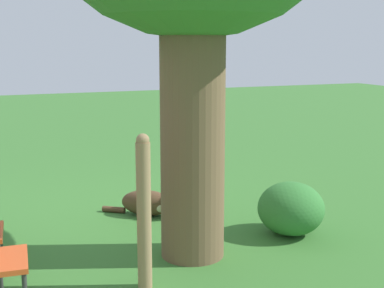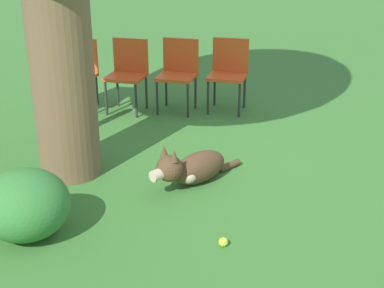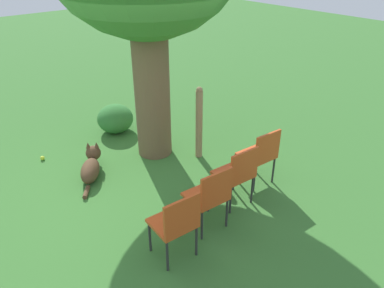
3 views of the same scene
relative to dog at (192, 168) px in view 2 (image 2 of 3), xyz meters
name	(u,v)px [view 2 (image 2 of 3)]	position (x,y,z in m)	size (l,w,h in m)	color
ground_plane	(168,165)	(0.37, 0.30, -0.16)	(30.00, 30.00, 0.00)	#38702D
dog	(192,168)	(0.00, 0.00, 0.00)	(0.89, 0.70, 0.43)	#513823
fence_post	(46,90)	(0.60, 1.60, 0.44)	(0.11, 0.11, 1.19)	#937551
red_chair_0	(228,70)	(2.12, -0.04, 0.34)	(0.45, 0.47, 0.86)	#D14C1E
red_chair_1	(178,70)	(2.00, 0.55, 0.34)	(0.45, 0.47, 0.86)	#D14C1E
red_chair_2	(128,70)	(1.87, 1.15, 0.34)	(0.45, 0.47, 0.86)	#D14C1E
red_chair_3	(77,70)	(1.75, 1.74, 0.34)	(0.45, 0.47, 0.86)	#D14C1E
tennis_ball	(223,242)	(-0.92, -0.41, -0.13)	(0.07, 0.07, 0.07)	#CCE033
low_shrub	(25,205)	(-1.05, 1.02, 0.10)	(0.65, 0.65, 0.52)	#337533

